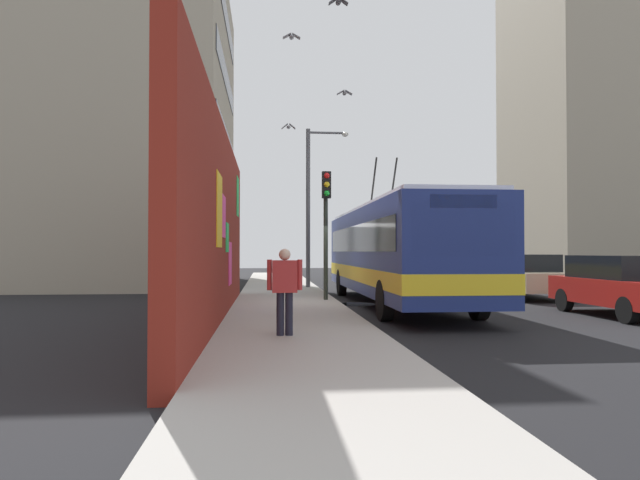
{
  "coord_description": "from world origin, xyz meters",
  "views": [
    {
      "loc": [
        -17.26,
        2.22,
        1.69
      ],
      "look_at": [
        2.74,
        0.33,
        2.09
      ],
      "focal_mm": 31.69,
      "sensor_mm": 36.0,
      "label": 1
    }
  ],
  "objects_px": {
    "pedestrian_near_wall": "(285,285)",
    "street_lamp": "(313,196)",
    "parked_car_champagne": "(521,275)",
    "traffic_light": "(326,213)",
    "parked_car_red": "(624,284)",
    "city_bus": "(395,250)"
  },
  "relations": [
    {
      "from": "pedestrian_near_wall",
      "to": "street_lamp",
      "type": "xyz_separation_m",
      "value": [
        13.9,
        -1.64,
        3.0
      ]
    },
    {
      "from": "parked_car_champagne",
      "to": "traffic_light",
      "type": "distance_m",
      "value": 7.89
    },
    {
      "from": "parked_car_red",
      "to": "traffic_light",
      "type": "bearing_deg",
      "value": 61.84
    },
    {
      "from": "city_bus",
      "to": "street_lamp",
      "type": "xyz_separation_m",
      "value": [
        6.81,
        2.05,
        2.35
      ]
    },
    {
      "from": "parked_car_champagne",
      "to": "traffic_light",
      "type": "bearing_deg",
      "value": 105.06
    },
    {
      "from": "parked_car_champagne",
      "to": "street_lamp",
      "type": "relative_size",
      "value": 0.69
    },
    {
      "from": "parked_car_red",
      "to": "pedestrian_near_wall",
      "type": "height_order",
      "value": "pedestrian_near_wall"
    },
    {
      "from": "parked_car_red",
      "to": "pedestrian_near_wall",
      "type": "distance_m",
      "value": 9.55
    },
    {
      "from": "parked_car_champagne",
      "to": "pedestrian_near_wall",
      "type": "height_order",
      "value": "pedestrian_near_wall"
    },
    {
      "from": "parked_car_champagne",
      "to": "traffic_light",
      "type": "xyz_separation_m",
      "value": [
        -1.98,
        7.35,
        2.07
      ]
    },
    {
      "from": "city_bus",
      "to": "parked_car_red",
      "type": "bearing_deg",
      "value": -124.78
    },
    {
      "from": "parked_car_red",
      "to": "street_lamp",
      "type": "height_order",
      "value": "street_lamp"
    },
    {
      "from": "pedestrian_near_wall",
      "to": "street_lamp",
      "type": "bearing_deg",
      "value": -6.74
    },
    {
      "from": "parked_car_red",
      "to": "traffic_light",
      "type": "height_order",
      "value": "traffic_light"
    },
    {
      "from": "parked_car_champagne",
      "to": "traffic_light",
      "type": "relative_size",
      "value": 1.16
    },
    {
      "from": "city_bus",
      "to": "street_lamp",
      "type": "distance_m",
      "value": 7.49
    },
    {
      "from": "city_bus",
      "to": "parked_car_champagne",
      "type": "xyz_separation_m",
      "value": [
        2.3,
        -5.2,
        -0.89
      ]
    },
    {
      "from": "traffic_light",
      "to": "street_lamp",
      "type": "relative_size",
      "value": 0.6
    },
    {
      "from": "parked_car_red",
      "to": "parked_car_champagne",
      "type": "height_order",
      "value": "same"
    },
    {
      "from": "traffic_light",
      "to": "pedestrian_near_wall",
      "type": "bearing_deg",
      "value": 168.25
    },
    {
      "from": "city_bus",
      "to": "parked_car_red",
      "type": "distance_m",
      "value": 6.39
    },
    {
      "from": "pedestrian_near_wall",
      "to": "traffic_light",
      "type": "xyz_separation_m",
      "value": [
        7.41,
        -1.54,
        1.83
      ]
    }
  ]
}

